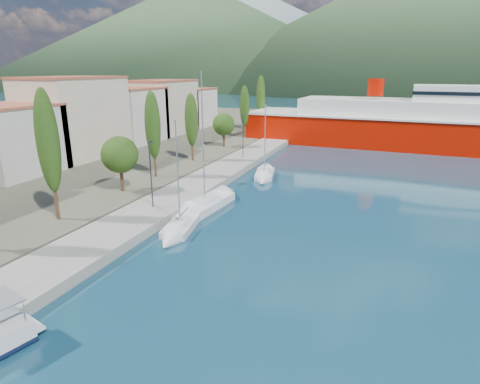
% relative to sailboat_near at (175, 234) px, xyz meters
% --- Properties ---
extents(ground, '(1400.00, 1400.00, 0.00)m').
position_rel_sailboat_near_xyz_m(ground, '(4.56, 108.74, -0.28)').
color(ground, navy).
extents(quay, '(5.00, 88.00, 0.80)m').
position_rel_sailboat_near_xyz_m(quay, '(-4.44, 14.74, 0.12)').
color(quay, gray).
rests_on(quay, ground).
extents(land_strip, '(70.00, 148.00, 0.70)m').
position_rel_sailboat_near_xyz_m(land_strip, '(-42.44, 24.74, 0.07)').
color(land_strip, '#565644').
rests_on(land_strip, ground).
extents(town_buildings, '(9.20, 69.20, 11.30)m').
position_rel_sailboat_near_xyz_m(town_buildings, '(-27.44, 25.65, 5.29)').
color(town_buildings, '#BFB4A3').
rests_on(town_buildings, land_strip).
extents(tree_row, '(3.78, 63.37, 11.10)m').
position_rel_sailboat_near_xyz_m(tree_row, '(-10.39, 20.55, 5.58)').
color(tree_row, '#47301E').
rests_on(tree_row, land_strip).
extents(lamp_posts, '(0.15, 48.55, 6.06)m').
position_rel_sailboat_near_xyz_m(lamp_posts, '(-4.44, 3.47, 3.81)').
color(lamp_posts, '#2D2D33').
rests_on(lamp_posts, quay).
extents(sailboat_near, '(3.38, 7.25, 10.03)m').
position_rel_sailboat_near_xyz_m(sailboat_near, '(0.00, 0.00, 0.00)').
color(sailboat_near, silver).
rests_on(sailboat_near, ground).
extents(sailboat_mid, '(3.37, 9.78, 13.81)m').
position_rel_sailboat_near_xyz_m(sailboat_mid, '(-0.87, 5.07, 0.05)').
color(sailboat_mid, silver).
rests_on(sailboat_mid, ground).
extents(sailboat_far, '(3.55, 6.96, 9.79)m').
position_rel_sailboat_near_xyz_m(sailboat_far, '(1.34, 19.07, 0.00)').
color(sailboat_far, silver).
rests_on(sailboat_far, ground).
extents(ferry, '(60.95, 14.81, 12.03)m').
position_rel_sailboat_near_xyz_m(ferry, '(20.42, 49.18, 3.38)').
color(ferry, '#B40E00').
rests_on(ferry, ground).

